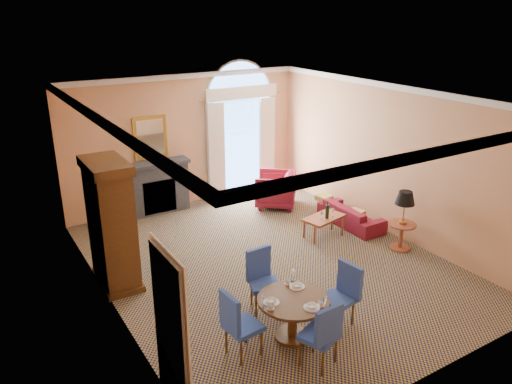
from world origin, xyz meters
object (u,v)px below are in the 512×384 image
dining_table (293,309)px  coffee_table (324,218)px  armoire (112,226)px  side_table (404,213)px  sofa (351,215)px  armchair (275,189)px

dining_table → coffee_table: size_ratio=1.07×
armoire → coffee_table: (4.35, -0.44, -0.66)m
dining_table → side_table: (3.58, 1.23, 0.30)m
coffee_table → side_table: size_ratio=0.81×
armoire → dining_table: size_ratio=2.15×
armoire → side_table: bearing=-17.8°
coffee_table → sofa: bearing=-2.0°
armoire → side_table: armoire is taller
side_table → dining_table: bearing=-161.0°
armoire → sofa: armoire is taller
sofa → side_table: side_table is taller
dining_table → side_table: 3.79m
dining_table → armchair: bearing=59.1°
armoire → armchair: 4.77m
armoire → armchair: armoire is taller
dining_table → sofa: (3.53, 2.68, -0.25)m
armoire → sofa: 5.35m
armchair → coffee_table: bearing=36.4°
sofa → armchair: armchair is taller
armchair → coffee_table: size_ratio=0.95×
armoire → side_table: size_ratio=1.86×
side_table → coffee_table: bearing=127.5°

